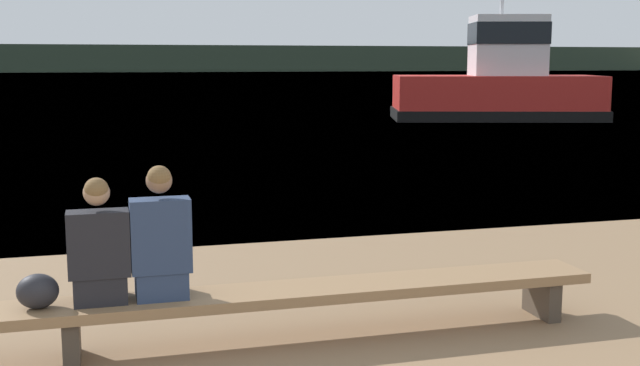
# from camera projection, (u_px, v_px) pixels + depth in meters

# --- Properties ---
(water_surface) EXTENTS (240.00, 240.00, 0.00)m
(water_surface) POSITION_uv_depth(u_px,v_px,m) (99.00, 75.00, 123.68)
(water_surface) COLOR teal
(water_surface) RESTS_ON ground
(far_shoreline) EXTENTS (600.00, 12.00, 5.17)m
(far_shoreline) POSITION_uv_depth(u_px,v_px,m) (97.00, 58.00, 155.76)
(far_shoreline) COLOR #2D3D2D
(far_shoreline) RESTS_ON ground
(bench_main) EXTENTS (8.38, 0.52, 0.42)m
(bench_main) POSITION_uv_depth(u_px,v_px,m) (71.00, 314.00, 5.86)
(bench_main) COLOR #8E6B47
(bench_main) RESTS_ON ground
(person_left) EXTENTS (0.44, 0.37, 0.94)m
(person_left) POSITION_uv_depth(u_px,v_px,m) (99.00, 251.00, 5.85)
(person_left) COLOR black
(person_left) RESTS_ON bench_main
(person_right) EXTENTS (0.44, 0.37, 1.01)m
(person_right) POSITION_uv_depth(u_px,v_px,m) (161.00, 243.00, 5.97)
(person_right) COLOR navy
(person_right) RESTS_ON bench_main
(shopping_bag) EXTENTS (0.30, 0.24, 0.25)m
(shopping_bag) POSITION_uv_depth(u_px,v_px,m) (38.00, 291.00, 5.76)
(shopping_bag) COLOR #232328
(shopping_bag) RESTS_ON bench_main
(tugboat_red) EXTENTS (8.31, 5.43, 6.26)m
(tugboat_red) POSITION_uv_depth(u_px,v_px,m) (499.00, 87.00, 30.02)
(tugboat_red) COLOR red
(tugboat_red) RESTS_ON water_surface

